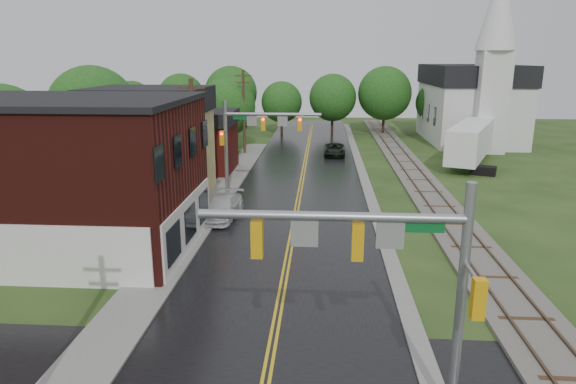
# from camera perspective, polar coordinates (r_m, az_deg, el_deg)

# --- Properties ---
(main_road) EXTENTS (10.00, 90.00, 0.02)m
(main_road) POSITION_cam_1_polar(r_m,az_deg,el_deg) (42.46, 1.45, 0.69)
(main_road) COLOR black
(main_road) RESTS_ON ground
(curb_right) EXTENTS (0.80, 70.00, 0.12)m
(curb_right) POSITION_cam_1_polar(r_m,az_deg,el_deg) (47.43, 8.25, 2.04)
(curb_right) COLOR gray
(curb_right) RESTS_ON ground
(sidewalk_left) EXTENTS (2.40, 50.00, 0.12)m
(sidewalk_left) POSITION_cam_1_polar(r_m,az_deg,el_deg) (38.42, -8.16, -0.97)
(sidewalk_left) COLOR gray
(sidewalk_left) RESTS_ON ground
(brick_building) EXTENTS (14.30, 10.30, 8.30)m
(brick_building) POSITION_cam_1_polar(r_m,az_deg,el_deg) (30.39, -24.09, 1.75)
(brick_building) COLOR #45130E
(brick_building) RESTS_ON ground
(yellow_house) EXTENTS (8.00, 7.00, 6.40)m
(yellow_house) POSITION_cam_1_polar(r_m,az_deg,el_deg) (39.91, -14.81, 3.99)
(yellow_house) COLOR tan
(yellow_house) RESTS_ON ground
(darkred_building) EXTENTS (7.00, 6.00, 4.40)m
(darkred_building) POSITION_cam_1_polar(r_m,az_deg,el_deg) (48.30, -10.25, 4.85)
(darkred_building) COLOR #3F0F0C
(darkred_building) RESTS_ON ground
(church) EXTENTS (10.40, 18.40, 20.00)m
(church) POSITION_cam_1_polar(r_m,az_deg,el_deg) (67.55, 19.90, 10.10)
(church) COLOR silver
(church) RESTS_ON ground
(railroad) EXTENTS (3.20, 80.00, 0.30)m
(railroad) POSITION_cam_1_polar(r_m,az_deg,el_deg) (47.98, 13.74, 2.05)
(railroad) COLOR #59544C
(railroad) RESTS_ON ground
(traffic_signal_near) EXTENTS (7.34, 0.30, 7.20)m
(traffic_signal_near) POSITION_cam_1_polar(r_m,az_deg,el_deg) (14.30, 10.70, -7.51)
(traffic_signal_near) COLOR gray
(traffic_signal_near) RESTS_ON ground
(traffic_signal_far) EXTENTS (7.34, 0.43, 7.20)m
(traffic_signal_far) POSITION_cam_1_polar(r_m,az_deg,el_deg) (38.87, -3.85, 6.82)
(traffic_signal_far) COLOR gray
(traffic_signal_far) RESTS_ON ground
(utility_pole_b) EXTENTS (1.80, 0.28, 9.00)m
(utility_pole_b) POSITION_cam_1_polar(r_m,az_deg,el_deg) (34.68, -10.44, 5.23)
(utility_pole_b) COLOR #382616
(utility_pole_b) RESTS_ON ground
(utility_pole_c) EXTENTS (1.80, 0.28, 9.00)m
(utility_pole_c) POSITION_cam_1_polar(r_m,az_deg,el_deg) (56.08, -4.93, 8.98)
(utility_pole_c) COLOR #382616
(utility_pole_c) RESTS_ON ground
(tree_left_a) EXTENTS (6.80, 6.80, 8.67)m
(tree_left_a) POSITION_cam_1_polar(r_m,az_deg,el_deg) (39.81, -29.11, 5.39)
(tree_left_a) COLOR black
(tree_left_a) RESTS_ON ground
(tree_left_b) EXTENTS (7.60, 7.60, 9.69)m
(tree_left_b) POSITION_cam_1_polar(r_m,az_deg,el_deg) (47.51, -20.68, 8.27)
(tree_left_b) COLOR black
(tree_left_b) RESTS_ON ground
(tree_left_c) EXTENTS (6.00, 6.00, 7.65)m
(tree_left_c) POSITION_cam_1_polar(r_m,az_deg,el_deg) (53.68, -13.13, 8.18)
(tree_left_c) COLOR black
(tree_left_c) RESTS_ON ground
(tree_left_e) EXTENTS (6.40, 6.40, 8.16)m
(tree_left_e) POSITION_cam_1_polar(r_m,az_deg,el_deg) (58.28, -6.66, 9.25)
(tree_left_e) COLOR black
(tree_left_e) RESTS_ON ground
(suv_dark) EXTENTS (2.22, 4.74, 1.31)m
(suv_dark) POSITION_cam_1_polar(r_m,az_deg,el_deg) (55.63, 5.19, 4.70)
(suv_dark) COLOR black
(suv_dark) RESTS_ON ground
(pickup_white) EXTENTS (2.52, 5.21, 1.46)m
(pickup_white) POSITION_cam_1_polar(r_m,az_deg,el_deg) (34.00, -7.34, -1.74)
(pickup_white) COLOR silver
(pickup_white) RESTS_ON ground
(semi_trailer) EXTENTS (7.59, 12.87, 4.00)m
(semi_trailer) POSITION_cam_1_polar(r_m,az_deg,el_deg) (53.73, 19.68, 5.40)
(semi_trailer) COLOR black
(semi_trailer) RESTS_ON ground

